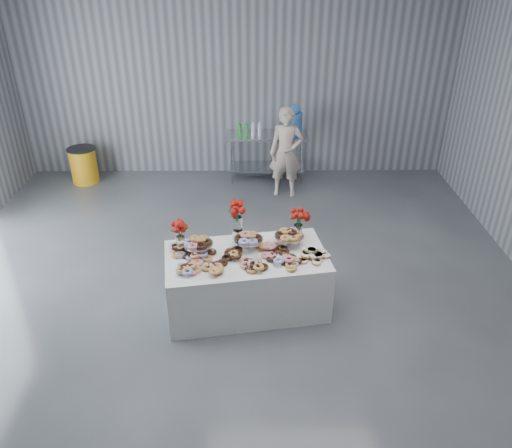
% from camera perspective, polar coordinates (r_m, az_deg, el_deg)
% --- Properties ---
extents(ground, '(9.00, 9.00, 0.00)m').
position_cam_1_polar(ground, '(6.16, -3.13, -10.68)').
color(ground, '#3B3E43').
rests_on(ground, ground).
extents(room_walls, '(8.04, 9.04, 4.02)m').
position_cam_1_polar(room_walls, '(4.99, -7.18, 13.81)').
color(room_walls, gray).
rests_on(room_walls, ground).
extents(display_table, '(2.03, 1.28, 0.75)m').
position_cam_1_polar(display_table, '(6.11, -1.11, -6.54)').
color(display_table, white).
rests_on(display_table, ground).
extents(prep_table, '(1.50, 0.60, 0.90)m').
position_cam_1_polar(prep_table, '(9.42, 1.25, 8.64)').
color(prep_table, silver).
rests_on(prep_table, ground).
extents(donut_mounds, '(1.91, 1.07, 0.09)m').
position_cam_1_polar(donut_mounds, '(5.83, -1.15, -3.49)').
color(donut_mounds, '#C88549').
rests_on(donut_mounds, display_table).
extents(cake_stand_left, '(0.36, 0.36, 0.17)m').
position_cam_1_polar(cake_stand_left, '(5.91, -6.65, -2.13)').
color(cake_stand_left, silver).
rests_on(cake_stand_left, display_table).
extents(cake_stand_mid, '(0.36, 0.36, 0.17)m').
position_cam_1_polar(cake_stand_mid, '(5.95, -0.89, -1.64)').
color(cake_stand_mid, silver).
rests_on(cake_stand_mid, display_table).
extents(cake_stand_right, '(0.36, 0.36, 0.17)m').
position_cam_1_polar(cake_stand_right, '(6.04, 3.80, -1.23)').
color(cake_stand_right, silver).
rests_on(cake_stand_right, display_table).
extents(danish_pile, '(0.48, 0.48, 0.11)m').
position_cam_1_polar(danish_pile, '(5.88, 6.33, -3.25)').
color(danish_pile, silver).
rests_on(danish_pile, display_table).
extents(bouquet_left, '(0.26, 0.26, 0.42)m').
position_cam_1_polar(bouquet_left, '(5.91, -8.73, -0.49)').
color(bouquet_left, white).
rests_on(bouquet_left, display_table).
extents(bouquet_right, '(0.26, 0.26, 0.42)m').
position_cam_1_polar(bouquet_right, '(6.12, 4.91, 0.85)').
color(bouquet_right, white).
rests_on(bouquet_right, display_table).
extents(bouquet_center, '(0.26, 0.26, 0.57)m').
position_cam_1_polar(bouquet_center, '(6.00, -2.14, 1.21)').
color(bouquet_center, silver).
rests_on(bouquet_center, display_table).
extents(water_jug, '(0.28, 0.28, 0.55)m').
position_cam_1_polar(water_jug, '(9.28, 4.44, 11.69)').
color(water_jug, '#3C78CC').
rests_on(water_jug, prep_table).
extents(drink_bottles, '(0.54, 0.08, 0.27)m').
position_cam_1_polar(drink_bottles, '(9.18, -0.74, 10.84)').
color(drink_bottles, '#268C33').
rests_on(drink_bottles, prep_table).
extents(person, '(0.61, 0.43, 1.58)m').
position_cam_1_polar(person, '(8.76, 3.47, 8.15)').
color(person, '#CC8C93').
rests_on(person, ground).
extents(trash_barrel, '(0.52, 0.52, 0.67)m').
position_cam_1_polar(trash_barrel, '(9.94, -19.08, 6.37)').
color(trash_barrel, orange).
rests_on(trash_barrel, ground).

